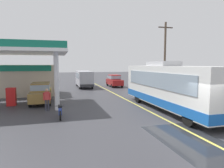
% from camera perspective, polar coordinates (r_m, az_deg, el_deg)
% --- Properties ---
extents(ground, '(120.00, 120.00, 0.00)m').
position_cam_1_polar(ground, '(28.75, -2.44, -1.19)').
color(ground, '#38383D').
extents(lane_divider_stripe, '(0.16, 50.00, 0.01)m').
position_cam_1_polar(lane_divider_stripe, '(23.95, 0.26, -2.57)').
color(lane_divider_stripe, '#D8CC4C').
rests_on(lane_divider_stripe, ground).
extents(wet_puddle_patch, '(2.76, 5.59, 0.01)m').
position_cam_1_polar(wet_puddle_patch, '(9.68, 23.18, -15.58)').
color(wet_puddle_patch, '#26282D').
rests_on(wet_puddle_patch, ground).
extents(coach_bus_main, '(2.60, 11.04, 3.69)m').
position_cam_1_polar(coach_bus_main, '(15.44, 16.26, -0.94)').
color(coach_bus_main, white).
rests_on(coach_bus_main, ground).
extents(gas_station_roadside, '(9.10, 11.95, 5.10)m').
position_cam_1_polar(gas_station_roadside, '(22.45, -25.23, 3.07)').
color(gas_station_roadside, '#147259').
rests_on(gas_station_roadside, ground).
extents(car_at_pump, '(1.70, 4.20, 1.82)m').
position_cam_1_polar(car_at_pump, '(18.61, -19.87, -2.14)').
color(car_at_pump, olive).
rests_on(car_at_pump, ground).
extents(minibus_opposing_lane, '(2.04, 6.13, 2.44)m').
position_cam_1_polar(minibus_opposing_lane, '(30.01, -8.09, 1.87)').
color(minibus_opposing_lane, '#A5A5AD').
rests_on(minibus_opposing_lane, ground).
extents(motorcycle_parked_forecourt, '(0.55, 1.80, 0.92)m').
position_cam_1_polar(motorcycle_parked_forecourt, '(13.23, -14.82, -7.58)').
color(motorcycle_parked_forecourt, black).
rests_on(motorcycle_parked_forecourt, ground).
extents(pedestrian_near_pump, '(0.55, 0.22, 1.66)m').
position_cam_1_polar(pedestrian_near_pump, '(18.90, -18.17, -2.22)').
color(pedestrian_near_pump, '#33333F').
rests_on(pedestrian_near_pump, ground).
extents(pedestrian_by_shop, '(0.55, 0.22, 1.66)m').
position_cam_1_polar(pedestrian_by_shop, '(15.46, -18.33, -3.94)').
color(pedestrian_by_shop, '#33333F').
rests_on(pedestrian_by_shop, ground).
extents(car_trailing_behind_bus, '(1.70, 4.20, 1.82)m').
position_cam_1_polar(car_trailing_behind_bus, '(30.72, 0.66, 1.15)').
color(car_trailing_behind_bus, maroon).
rests_on(car_trailing_behind_bus, ground).
extents(utility_pole_roadside, '(1.80, 0.24, 8.28)m').
position_cam_1_polar(utility_pole_roadside, '(23.97, 15.06, 7.61)').
color(utility_pole_roadside, brown).
rests_on(utility_pole_roadside, ground).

